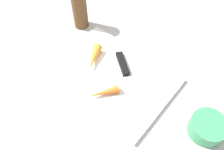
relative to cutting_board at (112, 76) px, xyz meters
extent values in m
plane|color=#ADA8A0|center=(0.00, 0.00, -0.01)|extent=(1.40, 1.40, 0.00)
cube|color=silver|center=(0.00, 0.00, 0.00)|extent=(0.36, 0.26, 0.01)
cube|color=#B7B7BC|center=(-0.08, 0.01, 0.01)|extent=(0.10, 0.08, 0.00)
cube|color=black|center=(0.00, -0.05, 0.01)|extent=(0.09, 0.07, 0.01)
cone|color=orange|center=(-0.03, 0.07, 0.02)|extent=(0.07, 0.09, 0.02)
cone|color=orange|center=(0.08, -0.01, 0.02)|extent=(0.07, 0.10, 0.03)
cylinder|color=#388C59|center=(-0.30, -0.02, 0.02)|extent=(0.09, 0.09, 0.04)
cylinder|color=brown|center=(0.24, -0.11, 0.07)|extent=(0.05, 0.05, 0.15)
camera|label=1|loc=(-0.27, 0.32, 0.57)|focal=37.37mm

